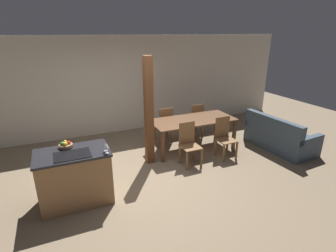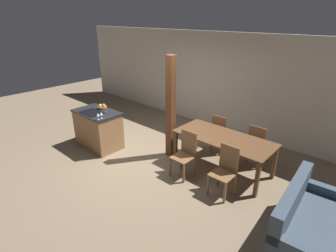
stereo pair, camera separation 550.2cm
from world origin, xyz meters
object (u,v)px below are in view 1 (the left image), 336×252
(dining_chair_near_left, at_px, (189,143))
(dining_table, at_px, (193,123))
(dining_chair_far_left, at_px, (165,124))
(kitchen_island, at_px, (75,177))
(fruit_bowl, at_px, (66,145))
(wine_glass_near, at_px, (106,146))
(dining_chair_far_right, at_px, (195,120))
(wine_glass_middle, at_px, (105,144))
(timber_post, at_px, (149,112))
(dining_chair_near_right, at_px, (224,137))
(couch, at_px, (279,138))

(dining_chair_near_left, bearing_deg, dining_table, 55.81)
(dining_chair_far_left, bearing_deg, dining_table, 124.19)
(dining_chair_near_left, bearing_deg, kitchen_island, -169.42)
(fruit_bowl, relative_size, wine_glass_near, 1.49)
(kitchen_island, height_order, wine_glass_near, wine_glass_near)
(fruit_bowl, bearing_deg, dining_chair_near_left, 5.31)
(kitchen_island, bearing_deg, wine_glass_near, -29.32)
(fruit_bowl, xyz_separation_m, dining_chair_far_right, (3.42, 1.60, -0.50))
(wine_glass_near, bearing_deg, kitchen_island, 150.68)
(wine_glass_middle, distance_m, dining_chair_far_left, 2.83)
(fruit_bowl, bearing_deg, dining_chair_far_right, 25.07)
(fruit_bowl, height_order, timber_post, timber_post)
(dining_chair_far_left, relative_size, dining_chair_far_right, 1.00)
(dining_table, distance_m, dining_chair_near_right, 0.85)
(kitchen_island, xyz_separation_m, wine_glass_near, (0.52, -0.29, 0.59))
(wine_glass_middle, height_order, timber_post, timber_post)
(fruit_bowl, distance_m, dining_chair_far_left, 3.00)
(dining_chair_far_left, bearing_deg, kitchen_island, 36.98)
(dining_table, xyz_separation_m, dining_chair_near_left, (-0.46, -0.68, -0.19))
(timber_post, bearing_deg, couch, -10.54)
(wine_glass_middle, xyz_separation_m, couch, (4.36, 0.47, -0.78))
(dining_chair_far_left, xyz_separation_m, couch, (2.46, -1.55, -0.21))
(dining_chair_near_left, bearing_deg, couch, -4.31)
(fruit_bowl, xyz_separation_m, wine_glass_near, (0.59, -0.51, 0.07))
(dining_chair_far_left, height_order, timber_post, timber_post)
(fruit_bowl, bearing_deg, timber_post, 20.55)
(dining_table, height_order, dining_chair_near_right, dining_chair_near_right)
(dining_chair_near_left, xyz_separation_m, dining_chair_far_right, (0.93, 1.37, 0.00))
(wine_glass_near, relative_size, wine_glass_middle, 1.00)
(dining_table, xyz_separation_m, couch, (2.00, -0.87, -0.39))
(timber_post, bearing_deg, dining_chair_near_left, -28.47)
(wine_glass_middle, bearing_deg, timber_post, 43.34)
(wine_glass_near, relative_size, dining_chair_near_left, 0.16)
(dining_chair_far_right, height_order, couch, dining_chair_far_right)
(kitchen_island, bearing_deg, dining_table, 21.51)
(dining_chair_far_right, xyz_separation_m, couch, (1.53, -1.55, -0.21))
(kitchen_island, xyz_separation_m, dining_chair_far_right, (3.34, 1.82, 0.02))
(fruit_bowl, distance_m, couch, 5.00)
(fruit_bowl, xyz_separation_m, dining_chair_far_left, (2.49, 1.60, -0.50))
(kitchen_island, distance_m, dining_chair_near_left, 2.45)
(couch, bearing_deg, dining_table, 62.45)
(wine_glass_near, bearing_deg, dining_chair_near_left, 21.32)
(fruit_bowl, height_order, dining_table, fruit_bowl)
(wine_glass_near, relative_size, couch, 0.09)
(fruit_bowl, relative_size, dining_chair_far_left, 0.24)
(couch, bearing_deg, kitchen_island, 89.09)
(dining_chair_near_left, bearing_deg, dining_chair_near_right, 0.00)
(wine_glass_near, bearing_deg, wine_glass_middle, 90.00)
(dining_table, bearing_deg, wine_glass_near, -148.91)
(couch, bearing_deg, fruit_bowl, 86.51)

